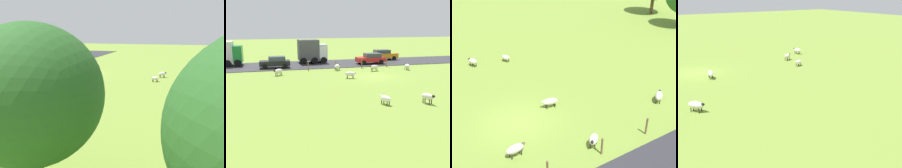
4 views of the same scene
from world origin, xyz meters
TOP-DOWN VIEW (x-y plane):
  - ground_plane at (0.00, 0.00)m, footprint 160.00×160.00m
  - road_strip at (10.40, 0.00)m, footprint 8.00×80.00m
  - sheep_1 at (3.09, -1.41)m, footprint 0.63×1.28m
  - sheep_2 at (4.80, 2.97)m, footprint 1.01×1.05m
  - sheep_3 at (-0.43, 2.88)m, footprint 0.69×1.29m
  - sheep_4 at (-10.81, 0.11)m, footprint 1.13×0.84m
  - sheep_5 at (3.23, 10.41)m, footprint 1.14×1.27m
  - sheep_6 at (-10.21, 3.27)m, footprint 1.10×0.78m
  - sheep_7 at (2.87, -5.87)m, footprint 1.04×0.55m
  - fence_post_0 at (5.61, -4.30)m, footprint 0.12×0.12m
  - fence_post_1 at (5.61, -0.67)m, footprint 0.12×0.12m
  - fence_post_2 at (5.61, 2.96)m, footprint 0.12×0.12m
  - fence_post_3 at (5.61, 6.59)m, footprint 0.12×0.12m
  - truck_0 at (12.01, 5.07)m, footprint 2.74×4.20m
  - truck_1 at (12.16, 17.11)m, footprint 2.75×4.13m
  - car_1 at (8.55, 10.57)m, footprint 2.02×3.97m
  - car_3 at (8.87, -3.27)m, footprint 2.13×4.16m
  - car_4 at (12.40, -6.87)m, footprint 2.04×4.46m

SIDE VIEW (x-z plane):
  - ground_plane at x=0.00m, z-range 0.00..0.00m
  - road_strip at x=10.40m, z-range 0.00..0.06m
  - sheep_6 at x=-10.21m, z-range 0.11..0.79m
  - sheep_3 at x=-0.43m, z-range 0.13..0.88m
  - sheep_5 at x=3.23m, z-range 0.12..0.90m
  - sheep_7 at x=2.87m, z-range 0.14..0.90m
  - sheep_1 at x=3.09m, z-range 0.13..0.91m
  - sheep_2 at x=4.80m, z-range 0.13..0.92m
  - sheep_4 at x=-10.81m, z-range 0.14..0.93m
  - fence_post_0 at x=5.61m, z-range 0.00..1.11m
  - fence_post_2 at x=5.61m, z-range 0.00..1.14m
  - fence_post_1 at x=5.61m, z-range 0.00..1.21m
  - fence_post_3 at x=5.61m, z-range 0.00..1.23m
  - car_1 at x=8.55m, z-range 0.09..1.61m
  - car_3 at x=8.87m, z-range 0.09..1.63m
  - car_4 at x=12.40m, z-range 0.09..1.73m
  - truck_1 at x=12.16m, z-range 0.15..3.54m
  - truck_0 at x=12.01m, z-range 0.14..3.62m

